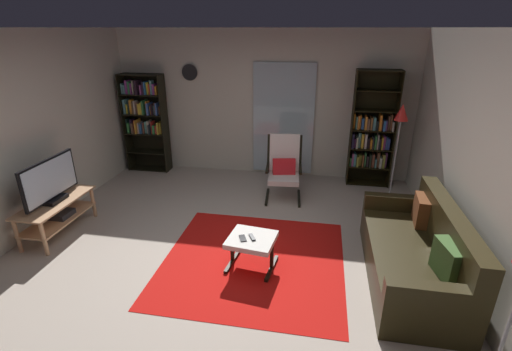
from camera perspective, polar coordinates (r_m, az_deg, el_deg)
The scene contains 17 objects.
ground_plane at distance 4.58m, azimuth -5.25°, elevation -12.46°, with size 7.02×7.02×0.00m, color #B9A99A.
wall_back at distance 6.74m, azimuth 0.90°, elevation 11.06°, with size 5.60×0.06×2.60m, color beige.
wall_left at distance 5.39m, azimuth -34.82°, elevation 4.21°, with size 0.06×6.00×2.60m, color beige.
wall_right at distance 4.18m, azimuth 32.54°, elevation 0.47°, with size 0.06×6.00×2.60m, color beige.
glass_door_panel at distance 6.67m, azimuth 4.29°, elevation 8.69°, with size 1.10×0.01×2.00m, color silver.
area_rug at distance 4.49m, azimuth -0.40°, elevation -13.16°, with size 2.13×2.10×0.01m, color red.
tv_stand at distance 5.56m, azimuth -28.65°, elevation -5.01°, with size 0.47×1.12×0.48m.
television at distance 5.39m, azimuth -29.52°, elevation -0.86°, with size 0.20×0.95×0.58m.
bookshelf_near_tv at distance 7.23m, azimuth -17.05°, elevation 8.95°, with size 0.79×0.30×1.83m.
bookshelf_near_sofa at distance 6.58m, azimuth 17.63°, elevation 6.07°, with size 0.72×0.30×1.98m.
leather_sofa at distance 4.40m, azimuth 23.89°, elevation -11.34°, with size 0.85×1.93×0.87m.
lounge_armchair at distance 5.87m, azimuth 4.41°, elevation 1.53°, with size 0.61×0.70×1.02m.
ottoman at distance 4.22m, azimuth -0.68°, elevation -10.47°, with size 0.58×0.54×0.39m.
tv_remote at distance 4.17m, azimuth -0.60°, elevation -9.64°, with size 0.04×0.14×0.02m, color black.
cell_phone at distance 4.17m, azimuth -2.10°, elevation -9.79°, with size 0.07×0.14×0.01m, color black.
floor_lamp_by_shelf at distance 5.91m, azimuth 21.69°, elevation 7.68°, with size 0.22×0.22×1.56m.
wall_clock at distance 6.91m, azimuth -10.35°, elevation 15.62°, with size 0.29×0.03×0.29m.
Camera 1 is at (1.07, -3.62, 2.60)m, focal length 25.53 mm.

